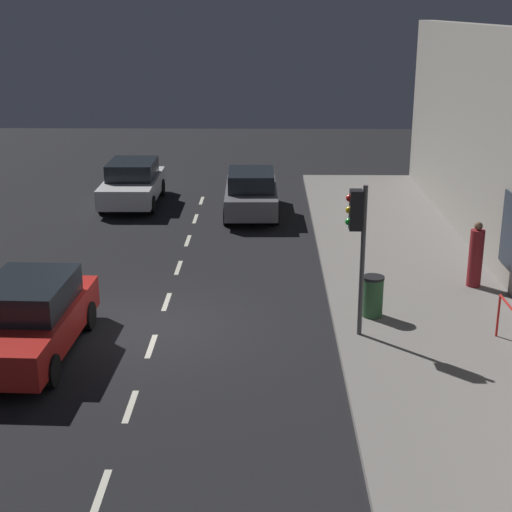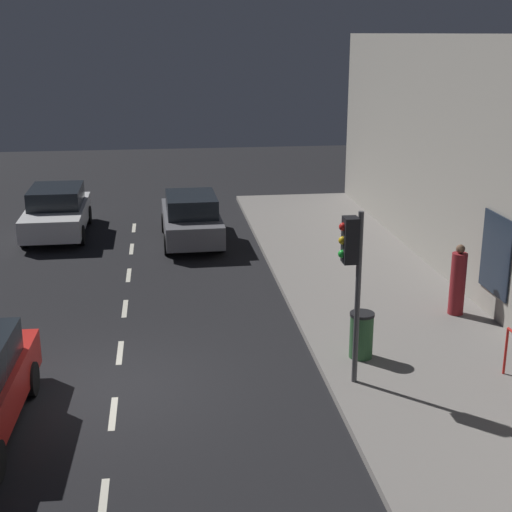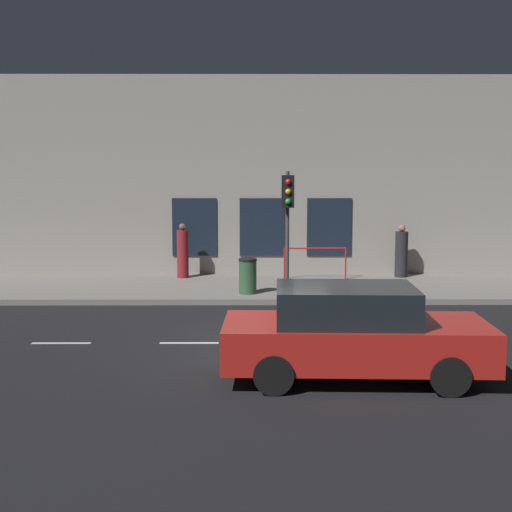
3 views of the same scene
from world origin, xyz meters
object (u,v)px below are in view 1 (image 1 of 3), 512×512
(parked_car_2, at_px, (28,318))
(pedestrian_1, at_px, (476,257))
(trash_bin, at_px, (373,296))
(parked_car_1, at_px, (133,183))
(parked_car_3, at_px, (251,193))
(traffic_light, at_px, (357,226))

(parked_car_2, distance_m, pedestrian_1, 10.92)
(trash_bin, bearing_deg, parked_car_1, 123.79)
(parked_car_2, xyz_separation_m, parked_car_3, (4.38, 11.34, -0.00))
(parked_car_2, bearing_deg, traffic_light, -171.66)
(traffic_light, distance_m, parked_car_1, 14.01)
(parked_car_2, height_order, trash_bin, parked_car_2)
(pedestrian_1, bearing_deg, parked_car_1, -16.13)
(trash_bin, bearing_deg, traffic_light, -117.71)
(parked_car_2, bearing_deg, parked_car_3, -109.09)
(traffic_light, bearing_deg, pedestrian_1, 42.21)
(traffic_light, bearing_deg, parked_car_1, 119.50)
(parked_car_1, height_order, trash_bin, parked_car_1)
(parked_car_1, relative_size, trash_bin, 4.61)
(pedestrian_1, relative_size, trash_bin, 1.77)
(trash_bin, bearing_deg, parked_car_3, 107.40)
(pedestrian_1, bearing_deg, trash_bin, 60.74)
(parked_car_1, bearing_deg, parked_car_2, 89.64)
(parked_car_3, bearing_deg, pedestrian_1, -53.32)
(traffic_light, bearing_deg, trash_bin, 62.29)
(traffic_light, height_order, pedestrian_1, traffic_light)
(traffic_light, distance_m, parked_car_2, 7.10)
(parked_car_1, xyz_separation_m, trash_bin, (7.39, -11.04, -0.16))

